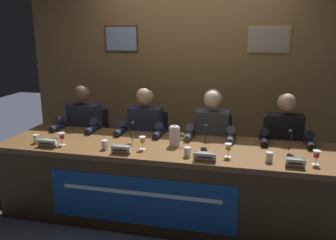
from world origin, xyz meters
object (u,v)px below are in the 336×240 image
object	(u,v)px
water_cup_center_right	(187,152)
water_pitcher_central	(175,136)
microphone_far_left	(56,132)
chair_far_right	(280,161)
nameplate_center_left	(121,149)
microphone_center_left	(130,138)
panelist_center_left	(144,133)
panelist_far_right	(284,143)
water_cup_far_left	(36,139)
nameplate_far_left	(47,143)
microphone_center_right	(205,141)
water_cup_center_left	(105,145)
nameplate_far_right	(295,163)
chair_center_right	(212,156)
panelist_center_right	(211,138)
juice_glass_far_right	(316,155)
nameplate_center_right	(205,157)
panelist_far_left	(82,129)
juice_glass_center_left	(143,141)
conference_table	(165,172)
juice_glass_far_left	(62,137)
microphone_far_right	(290,148)
water_cup_far_right	(269,158)
juice_glass_center_right	(228,148)
chair_center_left	(149,151)
chair_far_left	(91,146)

from	to	relation	value
water_cup_center_right	water_pitcher_central	world-z (taller)	water_pitcher_central
microphone_far_left	chair_far_right	bearing A→B (deg)	17.27
nameplate_center_left	microphone_center_left	world-z (taller)	microphone_center_left
panelist_center_left	microphone_center_left	bearing A→B (deg)	-88.22
chair_far_right	panelist_far_right	bearing A→B (deg)	-90.00
water_cup_far_left	microphone_far_left	size ratio (longest dim) A/B	0.39
nameplate_far_left	microphone_center_right	xyz separation A→B (m)	(1.46, 0.28, 0.03)
water_cup_center_left	microphone_far_left	bearing A→B (deg)	164.89
nameplate_far_right	microphone_far_left	bearing A→B (deg)	174.11
chair_center_right	panelist_center_right	world-z (taller)	panelist_center_right
nameplate_far_right	microphone_center_right	bearing A→B (deg)	159.72
nameplate_far_left	microphone_far_left	world-z (taller)	microphone_far_left
nameplate_far_left	juice_glass_far_right	world-z (taller)	juice_glass_far_right
microphone_center_right	nameplate_center_left	bearing A→B (deg)	-157.82
nameplate_center_right	nameplate_center_left	bearing A→B (deg)	178.84
microphone_center_left	panelist_far_right	xyz separation A→B (m)	(1.47, 0.51, -0.11)
juice_glass_far_right	panelist_far_left	bearing A→B (deg)	165.13
water_cup_center_left	panelist_center_right	world-z (taller)	panelist_center_right
juice_glass_center_left	water_pitcher_central	distance (m)	0.32
water_cup_far_left	water_cup_center_left	size ratio (longest dim) A/B	1.00
conference_table	water_cup_center_right	world-z (taller)	water_cup_center_right
juice_glass_far_left	microphone_far_right	world-z (taller)	microphone_far_right
conference_table	nameplate_far_right	size ratio (longest dim) A/B	21.06
nameplate_center_left	water_cup_far_right	xyz separation A→B (m)	(1.29, 0.09, -0.00)
nameplate_center_left	juice_glass_center_left	distance (m)	0.22
chair_far_right	panelist_far_right	distance (m)	0.34
juice_glass_far_left	nameplate_center_left	xyz separation A→B (m)	(0.64, -0.10, -0.05)
juice_glass_center_right	nameplate_far_right	size ratio (longest dim) A/B	0.80
chair_far_right	microphone_far_right	xyz separation A→B (m)	(-0.00, -0.66, 0.38)
conference_table	water_cup_center_right	xyz separation A→B (m)	(0.24, -0.15, 0.27)
juice_glass_center_left	chair_center_right	distance (m)	1.06
nameplate_far_left	panelist_center_right	xyz separation A→B (m)	(1.48, 0.73, -0.07)
water_cup_far_left	water_cup_far_right	distance (m)	2.20
juice_glass_far_left	microphone_center_right	xyz separation A→B (m)	(1.35, 0.19, -0.01)
juice_glass_center_right	microphone_far_right	xyz separation A→B (m)	(0.53, 0.16, -0.01)
juice_glass_far_left	chair_center_left	bearing A→B (deg)	53.65
chair_center_left	microphone_far_right	xyz separation A→B (m)	(1.49, -0.66, 0.38)
juice_glass_far_right	microphone_far_right	bearing A→B (deg)	135.60
nameplate_center_left	water_cup_far_right	distance (m)	1.29
juice_glass_center_left	microphone_far_right	world-z (taller)	microphone_far_right
nameplate_far_left	microphone_far_left	xyz separation A→B (m)	(-0.04, 0.23, 0.03)
chair_far_left	nameplate_center_left	world-z (taller)	chair_far_left
juice_glass_far_left	nameplate_center_right	xyz separation A→B (m)	(1.39, -0.12, -0.05)
juice_glass_center_left	nameplate_center_left	bearing A→B (deg)	-136.32
conference_table	chair_center_right	world-z (taller)	chair_center_right
juice_glass_center_left	juice_glass_center_right	size ratio (longest dim) A/B	1.00
panelist_far_left	microphone_center_right	size ratio (longest dim) A/B	5.67
nameplate_far_left	panelist_center_right	bearing A→B (deg)	26.36
microphone_far_left	microphone_center_right	distance (m)	1.51
conference_table	panelist_far_left	size ratio (longest dim) A/B	2.67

